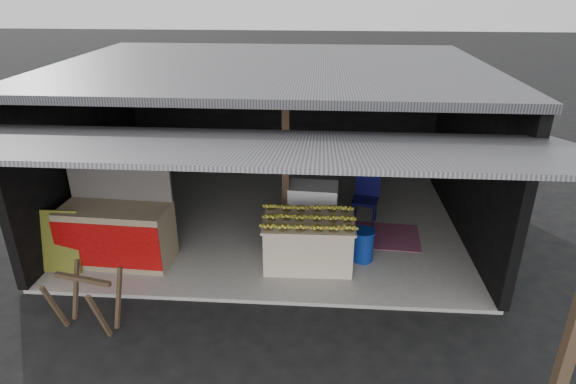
# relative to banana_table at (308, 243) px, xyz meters

# --- Properties ---
(ground) EXTENTS (80.00, 80.00, 0.00)m
(ground) POSITION_rel_banana_table_xyz_m (-0.72, -1.03, -0.46)
(ground) COLOR black
(ground) RESTS_ON ground
(concrete_slab) EXTENTS (7.00, 5.00, 0.06)m
(concrete_slab) POSITION_rel_banana_table_xyz_m (-0.72, 1.47, -0.43)
(concrete_slab) COLOR gray
(concrete_slab) RESTS_ON ground
(shophouse) EXTENTS (7.40, 7.29, 3.02)m
(shophouse) POSITION_rel_banana_table_xyz_m (-0.72, 1.79, 1.64)
(shophouse) COLOR black
(shophouse) RESTS_ON ground
(banana_table) EXTENTS (1.45, 0.91, 0.79)m
(banana_table) POSITION_rel_banana_table_xyz_m (0.00, 0.00, 0.00)
(banana_table) COLOR beige
(banana_table) RESTS_ON concrete_slab
(banana_pile) EXTENTS (1.33, 0.82, 0.16)m
(banana_pile) POSITION_rel_banana_table_xyz_m (-0.00, 0.00, 0.47)
(banana_pile) COLOR gold
(banana_pile) RESTS_ON banana_table
(white_crate) EXTENTS (0.89, 0.64, 0.95)m
(white_crate) POSITION_rel_banana_table_xyz_m (0.05, 1.05, 0.08)
(white_crate) COLOR white
(white_crate) RESTS_ON concrete_slab
(neighbor_stall) EXTENTS (1.75, 0.86, 1.77)m
(neighbor_stall) POSITION_rel_banana_table_xyz_m (-3.08, -0.09, 0.13)
(neighbor_stall) COLOR #998466
(neighbor_stall) RESTS_ON concrete_slab
(green_signboard) EXTENTS (0.67, 0.27, 0.99)m
(green_signboard) POSITION_rel_banana_table_xyz_m (-3.90, -0.42, 0.11)
(green_signboard) COLOR black
(green_signboard) RESTS_ON concrete_slab
(sawhorse) EXTENTS (0.86, 0.85, 0.81)m
(sawhorse) POSITION_rel_banana_table_xyz_m (-2.85, -1.71, 0.06)
(sawhorse) COLOR #463323
(sawhorse) RESTS_ON ground
(water_barrel) EXTENTS (0.35, 0.35, 0.51)m
(water_barrel) POSITION_rel_banana_table_xyz_m (0.89, 0.20, -0.14)
(water_barrel) COLOR navy
(water_barrel) RESTS_ON concrete_slab
(plastic_chair) EXTENTS (0.55, 0.55, 0.97)m
(plastic_chair) POSITION_rel_banana_table_xyz_m (1.03, 1.59, 0.18)
(plastic_chair) COLOR #0C0B3D
(plastic_chair) RESTS_ON concrete_slab
(magenta_rug) EXTENTS (1.58, 1.12, 0.01)m
(magenta_rug) POSITION_rel_banana_table_xyz_m (1.22, 1.04, -0.39)
(magenta_rug) COLOR maroon
(magenta_rug) RESTS_ON concrete_slab
(picture_frames) EXTENTS (1.62, 0.04, 0.46)m
(picture_frames) POSITION_rel_banana_table_xyz_m (-0.89, 3.87, 1.47)
(picture_frames) COLOR black
(picture_frames) RESTS_ON shophouse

